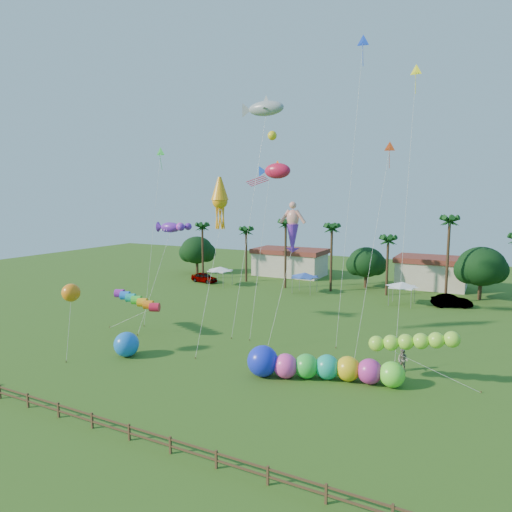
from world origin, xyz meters
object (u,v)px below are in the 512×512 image
at_px(car_a, 204,277).
at_px(caterpillar_inflatable, 318,367).
at_px(car_b, 452,301).
at_px(blue_ball, 126,344).
at_px(spectator_b, 403,360).

distance_m(car_a, caterpillar_inflatable, 42.57).
height_order(car_a, car_b, car_a).
distance_m(car_a, car_b, 37.80).
distance_m(car_b, blue_ball, 40.89).
height_order(spectator_b, caterpillar_inflatable, caterpillar_inflatable).
bearing_deg(caterpillar_inflatable, spectator_b, 24.66).
xyz_separation_m(car_a, blue_ball, (13.69, -32.58, 0.30)).
bearing_deg(spectator_b, caterpillar_inflatable, -122.51).
distance_m(car_b, caterpillar_inflatable, 30.96).
bearing_deg(spectator_b, car_b, 102.77).
relative_size(caterpillar_inflatable, blue_ball, 5.44).
relative_size(car_a, car_b, 0.97).
bearing_deg(caterpillar_inflatable, blue_ball, 173.68).
distance_m(caterpillar_inflatable, blue_ball, 17.11).
bearing_deg(caterpillar_inflatable, car_b, 60.26).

